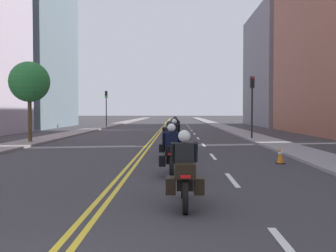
# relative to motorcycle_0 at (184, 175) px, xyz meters

# --- Properties ---
(ground_plane) EXTENTS (264.00, 264.00, 0.00)m
(ground_plane) POSITION_rel_motorcycle_0_xyz_m (-1.79, 43.29, -0.66)
(ground_plane) COLOR #373336
(sidewalk_left) EXTENTS (2.10, 144.00, 0.12)m
(sidewalk_left) POSITION_rel_motorcycle_0_xyz_m (-9.31, 43.29, -0.60)
(sidewalk_left) COLOR gray
(sidewalk_left) RESTS_ON ground
(sidewalk_right) EXTENTS (2.10, 144.00, 0.12)m
(sidewalk_right) POSITION_rel_motorcycle_0_xyz_m (5.73, 43.29, -0.60)
(sidewalk_right) COLOR gray
(sidewalk_right) RESTS_ON ground
(centreline_yellow_inner) EXTENTS (0.12, 132.00, 0.01)m
(centreline_yellow_inner) POSITION_rel_motorcycle_0_xyz_m (-1.91, 43.29, -0.66)
(centreline_yellow_inner) COLOR yellow
(centreline_yellow_inner) RESTS_ON ground
(centreline_yellow_outer) EXTENTS (0.12, 132.00, 0.01)m
(centreline_yellow_outer) POSITION_rel_motorcycle_0_xyz_m (-1.67, 43.29, -0.66)
(centreline_yellow_outer) COLOR yellow
(centreline_yellow_outer) RESTS_ON ground
(lane_dashes_white) EXTENTS (0.14, 56.40, 0.01)m
(lane_dashes_white) POSITION_rel_motorcycle_0_xyz_m (1.44, 24.29, -0.66)
(lane_dashes_white) COLOR silver
(lane_dashes_white) RESTS_ON ground
(building_left_2) EXTENTS (9.09, 16.26, 26.74)m
(building_left_2) POSITION_rel_motorcycle_0_xyz_m (-18.83, 41.42, 12.71)
(building_left_2) COLOR slate
(building_left_2) RESTS_ON ground
(building_right_2) EXTENTS (9.31, 18.38, 15.92)m
(building_right_2) POSITION_rel_motorcycle_0_xyz_m (15.35, 48.41, 7.30)
(building_right_2) COLOR gray
(building_right_2) RESTS_ON ground
(motorcycle_0) EXTENTS (0.76, 2.13, 1.59)m
(motorcycle_0) POSITION_rel_motorcycle_0_xyz_m (0.00, 0.00, 0.00)
(motorcycle_0) COLOR black
(motorcycle_0) RESTS_ON ground
(motorcycle_1) EXTENTS (0.77, 2.29, 1.60)m
(motorcycle_1) POSITION_rel_motorcycle_0_xyz_m (-0.32, 4.13, -0.01)
(motorcycle_1) COLOR black
(motorcycle_1) RESTS_ON ground
(motorcycle_2) EXTENTS (0.77, 2.28, 1.60)m
(motorcycle_2) POSITION_rel_motorcycle_0_xyz_m (-0.45, 8.01, 0.00)
(motorcycle_2) COLOR black
(motorcycle_2) RESTS_ON ground
(motorcycle_3) EXTENTS (0.77, 2.16, 1.61)m
(motorcycle_3) POSITION_rel_motorcycle_0_xyz_m (-0.26, 11.40, -0.01)
(motorcycle_3) COLOR black
(motorcycle_3) RESTS_ON ground
(motorcycle_4) EXTENTS (0.77, 2.11, 1.57)m
(motorcycle_4) POSITION_rel_motorcycle_0_xyz_m (-0.38, 15.12, -0.03)
(motorcycle_4) COLOR black
(motorcycle_4) RESTS_ON ground
(motorcycle_5) EXTENTS (0.77, 2.25, 1.59)m
(motorcycle_5) POSITION_rel_motorcycle_0_xyz_m (-0.21, 19.16, -0.01)
(motorcycle_5) COLOR black
(motorcycle_5) RESTS_ON ground
(motorcycle_6) EXTENTS (0.77, 2.26, 1.61)m
(motorcycle_6) POSITION_rel_motorcycle_0_xyz_m (-0.27, 23.18, -0.00)
(motorcycle_6) COLOR black
(motorcycle_6) RESTS_ON ground
(traffic_cone_0) EXTENTS (0.31, 0.31, 0.63)m
(traffic_cone_0) POSITION_rel_motorcycle_0_xyz_m (3.77, 6.95, -0.35)
(traffic_cone_0) COLOR black
(traffic_cone_0) RESTS_ON ground
(traffic_light_near) EXTENTS (0.28, 0.38, 4.39)m
(traffic_light_near) POSITION_rel_motorcycle_0_xyz_m (5.08, 19.67, 2.40)
(traffic_light_near) COLOR black
(traffic_light_near) RESTS_ON ground
(traffic_light_far) EXTENTS (0.28, 0.38, 4.45)m
(traffic_light_far) POSITION_rel_motorcycle_0_xyz_m (-8.67, 40.45, 2.41)
(traffic_light_far) COLOR black
(traffic_light_far) RESTS_ON ground
(street_tree_0) EXTENTS (2.50, 2.50, 5.06)m
(street_tree_0) POSITION_rel_motorcycle_0_xyz_m (-9.23, 16.39, 3.12)
(street_tree_0) COLOR #523B22
(street_tree_0) RESTS_ON ground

